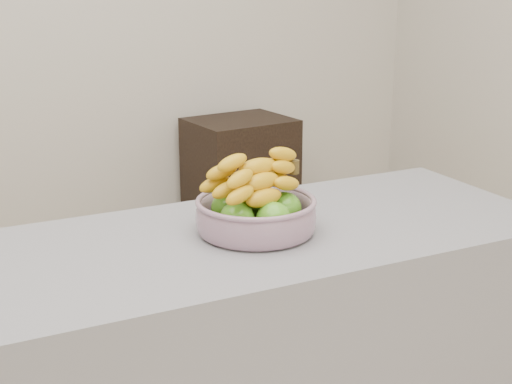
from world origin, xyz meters
TOP-DOWN VIEW (x-y plane):
  - cabinet at (0.95, 1.78)m, footprint 0.50×0.42m
  - fruit_bowl at (0.26, 0.21)m, footprint 0.29×0.29m

SIDE VIEW (x-z plane):
  - cabinet at x=0.95m, z-range 0.00..0.83m
  - fruit_bowl at x=0.26m, z-range 0.87..1.05m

